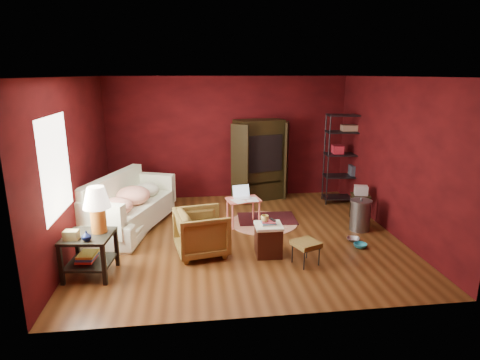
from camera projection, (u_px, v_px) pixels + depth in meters
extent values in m
cube|color=brown|center=(241.00, 237.00, 7.26)|extent=(5.50, 5.00, 0.02)
cube|color=white|center=(241.00, 76.00, 6.53)|extent=(5.50, 5.00, 0.02)
cube|color=#4A0A0C|center=(228.00, 138.00, 9.30)|extent=(5.50, 0.02, 2.80)
cube|color=#4A0A0C|center=(269.00, 207.00, 4.49)|extent=(5.50, 0.02, 2.80)
cube|color=#4A0A0C|center=(75.00, 165.00, 6.57)|extent=(0.02, 5.00, 2.80)
cube|color=#4A0A0C|center=(393.00, 157.00, 7.22)|extent=(0.02, 5.00, 2.80)
cube|color=white|center=(56.00, 166.00, 5.56)|extent=(0.02, 1.20, 1.40)
imported|color=white|center=(128.00, 207.00, 7.48)|extent=(1.08, 2.33, 0.88)
imported|color=black|center=(202.00, 230.00, 6.45)|extent=(0.87, 0.91, 0.81)
imported|color=#AEB0B5|center=(353.00, 235.00, 7.02)|extent=(0.23, 0.14, 0.22)
imported|color=teal|center=(361.00, 241.00, 6.75)|extent=(0.23, 0.07, 0.23)
imported|color=#0C1640|center=(87.00, 236.00, 5.49)|extent=(0.14, 0.14, 0.14)
imported|color=#DECC6C|center=(265.00, 218.00, 6.33)|extent=(0.14, 0.12, 0.13)
cube|color=black|center=(88.00, 236.00, 5.72)|extent=(0.73, 0.73, 0.04)
cube|color=black|center=(91.00, 262.00, 5.82)|extent=(0.68, 0.68, 0.03)
cube|color=black|center=(61.00, 265.00, 5.50)|extent=(0.06, 0.06, 0.61)
cube|color=black|center=(104.00, 265.00, 5.51)|extent=(0.06, 0.06, 0.61)
cube|color=black|center=(77.00, 247.00, 6.08)|extent=(0.06, 0.06, 0.61)
cube|color=black|center=(116.00, 247.00, 6.08)|extent=(0.06, 0.06, 0.61)
cylinder|color=orange|center=(99.00, 220.00, 5.77)|extent=(0.24, 0.24, 0.37)
cone|color=#F2E5C6|center=(96.00, 197.00, 5.68)|extent=(0.44, 0.44, 0.31)
cube|color=#928C50|center=(71.00, 235.00, 5.53)|extent=(0.21, 0.15, 0.13)
cube|color=#D54635|center=(87.00, 259.00, 5.81)|extent=(0.28, 0.33, 0.03)
cube|color=blue|center=(87.00, 257.00, 5.80)|extent=(0.28, 0.33, 0.03)
cube|color=#F0E650|center=(88.00, 254.00, 5.79)|extent=(0.28, 0.33, 0.03)
cube|color=white|center=(132.00, 214.00, 7.52)|extent=(1.52, 2.21, 0.43)
cube|color=white|center=(113.00, 198.00, 7.54)|extent=(0.90, 1.97, 0.86)
cube|color=white|center=(100.00, 221.00, 6.51)|extent=(0.87, 0.48, 0.59)
cube|color=white|center=(155.00, 187.00, 8.42)|extent=(0.87, 0.48, 0.59)
ellipsoid|color=#FF5024|center=(116.00, 206.00, 6.87)|extent=(0.72, 0.72, 0.30)
ellipsoid|color=#FF5024|center=(133.00, 195.00, 7.42)|extent=(0.80, 0.80, 0.34)
ellipsoid|color=white|center=(146.00, 190.00, 7.93)|extent=(0.66, 0.66, 0.28)
cube|color=#471D10|center=(268.00, 241.00, 6.44)|extent=(0.41, 0.41, 0.48)
cube|color=white|center=(269.00, 226.00, 6.38)|extent=(0.44, 0.44, 0.04)
cube|color=beige|center=(269.00, 224.00, 6.37)|extent=(0.24, 0.18, 0.02)
cube|color=#5295C0|center=(269.00, 223.00, 6.36)|extent=(0.24, 0.19, 0.02)
cube|color=#DC5261|center=(269.00, 222.00, 6.36)|extent=(0.23, 0.19, 0.02)
cube|color=black|center=(273.00, 220.00, 6.39)|extent=(0.09, 0.15, 0.02)
cube|color=black|center=(306.00, 244.00, 6.11)|extent=(0.48, 0.48, 0.07)
cube|color=#24272C|center=(306.00, 246.00, 6.13)|extent=(0.43, 0.43, 0.02)
cylinder|color=#24272C|center=(304.00, 261.00, 5.97)|extent=(0.02, 0.02, 0.30)
cylinder|color=#24272C|center=(319.00, 256.00, 6.11)|extent=(0.02, 0.02, 0.30)
cylinder|color=#24272C|center=(292.00, 253.00, 6.21)|extent=(0.02, 0.02, 0.30)
cylinder|color=#24272C|center=(307.00, 249.00, 6.35)|extent=(0.02, 0.02, 0.30)
cylinder|color=#ECE0C5|center=(263.00, 223.00, 7.89)|extent=(1.35, 1.35, 0.01)
cube|color=#4E1419|center=(267.00, 218.00, 8.09)|extent=(1.19, 0.82, 0.01)
cube|color=#FF7E74|center=(243.00, 200.00, 7.67)|extent=(0.68, 0.53, 0.03)
cylinder|color=#FF7E74|center=(233.00, 217.00, 7.50)|extent=(0.04, 0.04, 0.51)
cylinder|color=#FF7E74|center=(259.00, 214.00, 7.65)|extent=(0.04, 0.04, 0.51)
cylinder|color=#FF7E74|center=(228.00, 211.00, 7.82)|extent=(0.04, 0.04, 0.51)
cylinder|color=#FF7E74|center=(253.00, 208.00, 7.97)|extent=(0.04, 0.04, 0.51)
cube|color=white|center=(243.00, 198.00, 7.69)|extent=(0.36, 0.28, 0.02)
cube|color=silver|center=(241.00, 191.00, 7.77)|extent=(0.33, 0.13, 0.22)
cube|color=white|center=(239.00, 201.00, 7.54)|extent=(0.32, 0.37, 0.00)
cube|color=white|center=(252.00, 200.00, 7.62)|extent=(0.22, 0.31, 0.00)
cube|color=black|center=(259.00, 160.00, 9.25)|extent=(1.19, 0.85, 1.85)
cube|color=black|center=(260.00, 152.00, 9.12)|extent=(0.96, 0.66, 0.83)
cube|color=black|center=(240.00, 164.00, 8.79)|extent=(0.37, 0.31, 1.75)
cube|color=black|center=(286.00, 160.00, 9.23)|extent=(0.19, 0.43, 1.75)
cube|color=#2B2D30|center=(259.00, 156.00, 9.18)|extent=(0.71, 0.63, 0.51)
cube|color=black|center=(264.00, 158.00, 8.96)|extent=(0.47, 0.14, 0.39)
cube|color=black|center=(259.00, 180.00, 9.33)|extent=(0.97, 0.70, 0.05)
cylinder|color=#24272C|center=(328.00, 161.00, 8.75)|extent=(0.03, 0.03, 2.00)
cylinder|color=#24272C|center=(371.00, 161.00, 8.77)|extent=(0.03, 0.03, 2.00)
cylinder|color=#24272C|center=(324.00, 157.00, 9.13)|extent=(0.03, 0.03, 2.00)
cylinder|color=#24272C|center=(365.00, 157.00, 9.15)|extent=(0.03, 0.03, 2.00)
cube|color=#24272C|center=(344.00, 197.00, 9.18)|extent=(1.01, 0.52, 0.03)
cube|color=#24272C|center=(346.00, 176.00, 9.05)|extent=(1.01, 0.52, 0.03)
cube|color=#24272C|center=(347.00, 154.00, 8.92)|extent=(1.01, 0.52, 0.03)
cube|color=#24272C|center=(349.00, 132.00, 8.79)|extent=(1.01, 0.52, 0.03)
cube|color=#24272C|center=(350.00, 115.00, 8.70)|extent=(1.01, 0.52, 0.03)
cube|color=maroon|center=(338.00, 149.00, 8.89)|extent=(0.25, 0.30, 0.18)
cube|color=#363744|center=(356.00, 170.00, 9.02)|extent=(0.30, 0.30, 0.22)
cube|color=#886651|center=(349.00, 128.00, 8.77)|extent=(0.35, 0.25, 0.13)
cube|color=black|center=(361.00, 195.00, 7.93)|extent=(0.44, 0.44, 0.04)
cube|color=black|center=(353.00, 210.00, 7.87)|extent=(0.04, 0.04, 0.51)
cube|color=black|center=(369.00, 211.00, 7.83)|extent=(0.04, 0.04, 0.51)
cube|color=black|center=(351.00, 205.00, 8.16)|extent=(0.04, 0.04, 0.51)
cube|color=black|center=(366.00, 206.00, 8.12)|extent=(0.04, 0.04, 0.51)
cube|color=silver|center=(361.00, 190.00, 7.90)|extent=(0.29, 0.25, 0.18)
cylinder|color=slate|center=(360.00, 216.00, 7.48)|extent=(0.44, 0.44, 0.55)
cylinder|color=slate|center=(361.00, 201.00, 7.40)|extent=(0.49, 0.49, 0.04)
sphere|color=slate|center=(361.00, 199.00, 7.39)|extent=(0.07, 0.07, 0.05)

